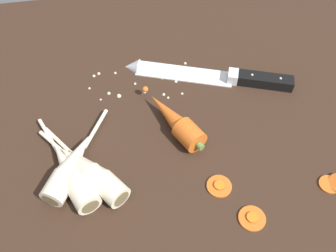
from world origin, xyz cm
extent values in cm
cube|color=#332116|center=(0.00, 0.00, -2.00)|extent=(120.00, 90.00, 4.00)
cube|color=silver|center=(5.88, 12.13, 0.25)|extent=(20.28, 11.09, 0.50)
cone|color=silver|center=(-4.62, 16.03, 0.25)|extent=(4.19, 4.76, 3.96)
cube|color=silver|center=(15.25, 8.65, 1.10)|extent=(2.90, 3.45, 2.20)
cube|color=black|center=(21.34, 6.39, 1.10)|extent=(11.29, 6.46, 2.20)
sphere|color=silver|center=(18.72, 7.36, 2.20)|extent=(0.50, 0.50, 0.50)
sphere|color=silver|center=(23.97, 5.41, 2.20)|extent=(0.50, 0.50, 0.50)
cylinder|color=#D6601E|center=(3.26, -5.04, 2.10)|extent=(5.92, 6.20, 4.20)
cone|color=#D6601E|center=(0.66, 0.14, 2.10)|extent=(8.76, 12.16, 3.99)
sphere|color=#D6601E|center=(-2.87, 7.20, 2.10)|extent=(1.20, 1.20, 1.20)
cylinder|color=#5B7F3D|center=(4.61, -7.74, 2.10)|extent=(1.52, 1.43, 1.20)
cylinder|color=beige|center=(-11.08, -13.28, 2.00)|extent=(6.08, 6.27, 4.00)
cone|color=beige|center=(-15.04, -7.85, 2.00)|extent=(8.14, 9.19, 3.80)
cylinder|color=beige|center=(-19.10, -2.28, 1.10)|extent=(6.05, 7.94, 0.70)
cylinder|color=brown|center=(-9.66, -15.24, 2.00)|extent=(2.44, 1.89, 2.80)
cylinder|color=beige|center=(-15.43, -13.45, 2.00)|extent=(5.67, 6.17, 4.00)
cone|color=beige|center=(-18.23, -7.13, 2.00)|extent=(7.05, 9.63, 3.80)
cylinder|color=beige|center=(-21.09, -0.65, 1.10)|extent=(4.51, 9.04, 0.70)
cylinder|color=brown|center=(-14.43, -15.73, 2.00)|extent=(2.68, 1.41, 2.80)
cylinder|color=beige|center=(-13.05, -11.33, 2.00)|extent=(5.70, 5.72, 4.00)
cone|color=beige|center=(-16.62, -6.84, 2.00)|extent=(7.54, 8.11, 3.80)
cylinder|color=beige|center=(-20.28, -2.25, 1.10)|extent=(5.49, 6.65, 0.70)
cylinder|color=brown|center=(-11.77, -12.95, 2.00)|extent=(2.38, 1.98, 2.80)
cylinder|color=beige|center=(-19.30, -11.57, 2.00)|extent=(5.77, 6.05, 4.00)
cone|color=beige|center=(-16.16, -5.83, 2.00)|extent=(7.35, 9.17, 3.80)
cylinder|color=beige|center=(-12.94, 0.04, 1.10)|extent=(4.96, 8.28, 0.70)
cylinder|color=brown|center=(-20.43, -13.64, 2.00)|extent=(2.60, 1.61, 2.80)
cylinder|color=#D6601E|center=(24.21, -17.59, 0.35)|extent=(3.41, 3.41, 0.70)
cylinder|color=#D6601E|center=(9.84, -21.10, 0.35)|extent=(4.24, 4.24, 0.70)
cylinder|color=orange|center=(9.84, -21.10, 0.62)|extent=(1.78, 1.78, 0.16)
cylinder|color=#D6601E|center=(6.28, -14.80, 0.35)|extent=(4.14, 4.14, 0.70)
cylinder|color=orange|center=(6.28, -14.80, 0.62)|extent=(1.74, 1.74, 0.16)
sphere|color=beige|center=(1.44, 6.13, 0.26)|extent=(0.51, 0.51, 0.51)
sphere|color=beige|center=(-13.78, 11.37, 0.24)|extent=(0.48, 0.48, 0.48)
sphere|color=beige|center=(0.72, 7.13, 0.30)|extent=(0.60, 0.60, 0.60)
sphere|color=beige|center=(-2.91, 8.47, 0.34)|extent=(0.68, 0.68, 0.68)
sphere|color=beige|center=(-11.67, 15.32, 0.33)|extent=(0.65, 0.65, 0.65)
sphere|color=beige|center=(-8.08, 8.25, 0.45)|extent=(0.89, 0.89, 0.89)
sphere|color=beige|center=(-11.72, 7.92, 0.21)|extent=(0.42, 0.42, 0.42)
sphere|color=beige|center=(12.02, 11.18, 0.39)|extent=(0.78, 0.78, 0.78)
sphere|color=beige|center=(3.79, 10.24, 0.31)|extent=(0.62, 0.62, 0.62)
sphere|color=beige|center=(1.18, 11.87, 0.43)|extent=(0.85, 0.85, 0.85)
sphere|color=beige|center=(-4.54, 11.08, 0.27)|extent=(0.54, 0.54, 0.54)
sphere|color=beige|center=(-10.01, 9.30, 0.35)|extent=(0.70, 0.70, 0.70)
sphere|color=beige|center=(4.36, 6.73, 0.27)|extent=(0.54, 0.54, 0.54)
sphere|color=beige|center=(9.47, 11.41, 0.37)|extent=(0.75, 0.75, 0.75)
sphere|color=beige|center=(-12.70, 14.80, 0.31)|extent=(0.61, 0.61, 0.61)
sphere|color=beige|center=(6.75, 15.30, 0.31)|extent=(0.62, 0.62, 0.62)
sphere|color=beige|center=(-8.25, 14.91, 0.28)|extent=(0.55, 0.55, 0.55)
camera|label=1|loc=(-7.04, -42.23, 53.58)|focal=39.27mm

